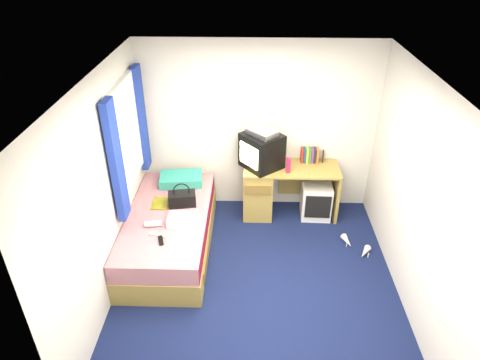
{
  "coord_description": "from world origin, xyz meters",
  "views": [
    {
      "loc": [
        -0.09,
        -3.66,
        3.58
      ],
      "look_at": [
        -0.21,
        0.7,
        0.97
      ],
      "focal_mm": 32.0,
      "sensor_mm": 36.0,
      "label": 1
    }
  ],
  "objects_px": {
    "desk": "(270,188)",
    "storage_cube": "(316,200)",
    "remote_control": "(161,240)",
    "white_heels": "(356,247)",
    "pillow": "(181,179)",
    "crt_tv": "(262,151)",
    "pink_water_bottle": "(288,166)",
    "aerosol_can": "(279,161)",
    "picture_frame": "(323,156)",
    "handbag": "(182,198)",
    "water_bottle": "(153,224)",
    "vcr": "(262,132)",
    "magazine": "(160,203)",
    "bed": "(170,231)",
    "towel": "(181,220)",
    "colour_swatch_fan": "(158,235)"
  },
  "relations": [
    {
      "from": "magazine",
      "to": "bed",
      "type": "bearing_deg",
      "value": -57.61
    },
    {
      "from": "magazine",
      "to": "remote_control",
      "type": "xyz_separation_m",
      "value": [
        0.15,
        -0.74,
        0.0
      ]
    },
    {
      "from": "colour_swatch_fan",
      "to": "remote_control",
      "type": "bearing_deg",
      "value": -64.32
    },
    {
      "from": "desk",
      "to": "water_bottle",
      "type": "relative_size",
      "value": 6.5
    },
    {
      "from": "desk",
      "to": "storage_cube",
      "type": "bearing_deg",
      "value": -4.66
    },
    {
      "from": "crt_tv",
      "to": "pink_water_bottle",
      "type": "distance_m",
      "value": 0.41
    },
    {
      "from": "handbag",
      "to": "water_bottle",
      "type": "bearing_deg",
      "value": -130.58
    },
    {
      "from": "storage_cube",
      "to": "colour_swatch_fan",
      "type": "xyz_separation_m",
      "value": [
        -1.97,
        -1.22,
        0.29
      ]
    },
    {
      "from": "bed",
      "to": "towel",
      "type": "bearing_deg",
      "value": -45.97
    },
    {
      "from": "pink_water_bottle",
      "to": "colour_swatch_fan",
      "type": "bearing_deg",
      "value": -143.89
    },
    {
      "from": "bed",
      "to": "vcr",
      "type": "height_order",
      "value": "vcr"
    },
    {
      "from": "pillow",
      "to": "crt_tv",
      "type": "xyz_separation_m",
      "value": [
        1.09,
        0.12,
        0.38
      ]
    },
    {
      "from": "pink_water_bottle",
      "to": "white_heels",
      "type": "relative_size",
      "value": 0.44
    },
    {
      "from": "desk",
      "to": "remote_control",
      "type": "distance_m",
      "value": 1.88
    },
    {
      "from": "crt_tv",
      "to": "towel",
      "type": "height_order",
      "value": "crt_tv"
    },
    {
      "from": "storage_cube",
      "to": "handbag",
      "type": "bearing_deg",
      "value": -159.91
    },
    {
      "from": "magazine",
      "to": "pillow",
      "type": "bearing_deg",
      "value": 69.41
    },
    {
      "from": "desk",
      "to": "aerosol_can",
      "type": "relative_size",
      "value": 7.22
    },
    {
      "from": "water_bottle",
      "to": "pink_water_bottle",
      "type": "bearing_deg",
      "value": 30.58
    },
    {
      "from": "pink_water_bottle",
      "to": "water_bottle",
      "type": "bearing_deg",
      "value": -149.42
    },
    {
      "from": "magazine",
      "to": "colour_swatch_fan",
      "type": "xyz_separation_m",
      "value": [
        0.09,
        -0.64,
        -0.0
      ]
    },
    {
      "from": "bed",
      "to": "desk",
      "type": "height_order",
      "value": "desk"
    },
    {
      "from": "pillow",
      "to": "picture_frame",
      "type": "distance_m",
      "value": 1.98
    },
    {
      "from": "handbag",
      "to": "remote_control",
      "type": "height_order",
      "value": "handbag"
    },
    {
      "from": "bed",
      "to": "picture_frame",
      "type": "distance_m",
      "value": 2.32
    },
    {
      "from": "towel",
      "to": "white_heels",
      "type": "xyz_separation_m",
      "value": [
        2.18,
        0.23,
        -0.55
      ]
    },
    {
      "from": "water_bottle",
      "to": "white_heels",
      "type": "relative_size",
      "value": 0.44
    },
    {
      "from": "desk",
      "to": "pillow",
      "type": "bearing_deg",
      "value": -174.31
    },
    {
      "from": "vcr",
      "to": "water_bottle",
      "type": "relative_size",
      "value": 1.85
    },
    {
      "from": "pillow",
      "to": "crt_tv",
      "type": "height_order",
      "value": "crt_tv"
    },
    {
      "from": "desk",
      "to": "white_heels",
      "type": "xyz_separation_m",
      "value": [
        1.08,
        -0.8,
        -0.37
      ]
    },
    {
      "from": "picture_frame",
      "to": "handbag",
      "type": "relative_size",
      "value": 0.38
    },
    {
      "from": "desk",
      "to": "aerosol_can",
      "type": "distance_m",
      "value": 0.45
    },
    {
      "from": "pillow",
      "to": "handbag",
      "type": "relative_size",
      "value": 1.55
    },
    {
      "from": "bed",
      "to": "remote_control",
      "type": "bearing_deg",
      "value": -88.16
    },
    {
      "from": "pillow",
      "to": "magazine",
      "type": "bearing_deg",
      "value": -110.59
    },
    {
      "from": "remote_control",
      "to": "white_heels",
      "type": "relative_size",
      "value": 0.36
    },
    {
      "from": "aerosol_can",
      "to": "white_heels",
      "type": "height_order",
      "value": "aerosol_can"
    },
    {
      "from": "aerosol_can",
      "to": "white_heels",
      "type": "bearing_deg",
      "value": -38.87
    },
    {
      "from": "remote_control",
      "to": "white_heels",
      "type": "bearing_deg",
      "value": -2.42
    },
    {
      "from": "picture_frame",
      "to": "water_bottle",
      "type": "height_order",
      "value": "picture_frame"
    },
    {
      "from": "towel",
      "to": "white_heels",
      "type": "distance_m",
      "value": 2.26
    },
    {
      "from": "colour_swatch_fan",
      "to": "desk",
      "type": "bearing_deg",
      "value": 43.88
    },
    {
      "from": "pillow",
      "to": "white_heels",
      "type": "distance_m",
      "value": 2.47
    },
    {
      "from": "pillow",
      "to": "water_bottle",
      "type": "bearing_deg",
      "value": -100.53
    },
    {
      "from": "picture_frame",
      "to": "pink_water_bottle",
      "type": "relative_size",
      "value": 0.71
    },
    {
      "from": "water_bottle",
      "to": "towel",
      "type": "bearing_deg",
      "value": 12.83
    },
    {
      "from": "pillow",
      "to": "vcr",
      "type": "xyz_separation_m",
      "value": [
        1.09,
        0.13,
        0.66
      ]
    },
    {
      "from": "handbag",
      "to": "white_heels",
      "type": "distance_m",
      "value": 2.3
    },
    {
      "from": "pillow",
      "to": "magazine",
      "type": "relative_size",
      "value": 2.03
    }
  ]
}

